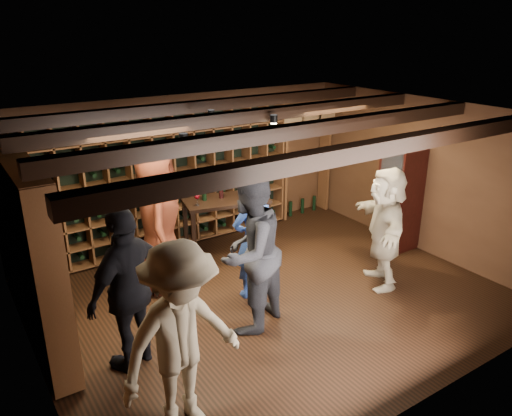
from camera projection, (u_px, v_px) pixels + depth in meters
ground at (271, 297)px, 6.92m from camera, size 6.00×6.00×0.00m
room_shell at (270, 123)px, 6.12m from camera, size 6.00×6.00×6.00m
wine_rack_back at (162, 182)px, 8.07m from camera, size 4.65×0.30×2.20m
wine_rack_left at (28, 249)px, 5.70m from camera, size 0.30×2.65×2.20m
crate_shelf at (305, 136)px, 9.43m from camera, size 1.20×0.32×2.07m
display_cabinet at (399, 199)px, 8.18m from camera, size 0.55×0.50×1.75m
man_blue_shirt at (254, 240)px, 6.71m from camera, size 0.65×0.48×1.65m
man_grey_suit at (249, 252)px, 5.93m from camera, size 1.22×1.11×2.02m
guest_red_floral at (158, 221)px, 6.84m from camera, size 0.98×1.17×2.03m
guest_woman_black at (129, 289)px, 5.27m from camera, size 1.19×0.87×1.87m
guest_khaki at (181, 340)px, 4.41m from camera, size 1.31×0.88×1.89m
guest_beige at (385, 227)px, 7.01m from camera, size 1.28×1.66×1.75m
tasting_table at (226, 206)px, 7.84m from camera, size 1.42×0.92×1.27m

